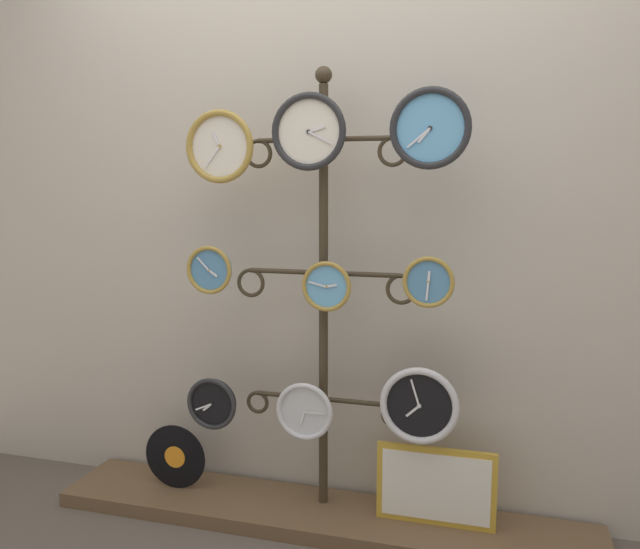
# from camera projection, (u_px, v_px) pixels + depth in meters

# --- Properties ---
(shop_wall) EXTENTS (4.40, 0.04, 2.80)m
(shop_wall) POSITION_uv_depth(u_px,v_px,m) (334.00, 175.00, 2.55)
(shop_wall) COLOR #BCB2A3
(shop_wall) RESTS_ON ground_plane
(low_shelf) EXTENTS (2.20, 0.36, 0.06)m
(low_shelf) POSITION_uv_depth(u_px,v_px,m) (319.00, 515.00, 2.53)
(low_shelf) COLOR brown
(low_shelf) RESTS_ON ground_plane
(display_stand) EXTENTS (0.74, 0.40, 1.80)m
(display_stand) POSITION_uv_depth(u_px,v_px,m) (323.00, 381.00, 2.51)
(display_stand) COLOR #382D1E
(display_stand) RESTS_ON ground_plane
(clock_top_left) EXTENTS (0.28, 0.04, 0.28)m
(clock_top_left) POSITION_uv_depth(u_px,v_px,m) (220.00, 147.00, 2.41)
(clock_top_left) COLOR silver
(clock_top_center) EXTENTS (0.29, 0.04, 0.29)m
(clock_top_center) POSITION_uv_depth(u_px,v_px,m) (309.00, 132.00, 2.31)
(clock_top_center) COLOR silver
(clock_top_right) EXTENTS (0.29, 0.04, 0.29)m
(clock_top_right) POSITION_uv_depth(u_px,v_px,m) (430.00, 128.00, 2.19)
(clock_top_right) COLOR #60A8DB
(clock_middle_left) EXTENTS (0.19, 0.04, 0.19)m
(clock_middle_left) POSITION_uv_depth(u_px,v_px,m) (210.00, 270.00, 2.48)
(clock_middle_left) COLOR #4C84B2
(clock_middle_center) EXTENTS (0.19, 0.04, 0.19)m
(clock_middle_center) POSITION_uv_depth(u_px,v_px,m) (327.00, 286.00, 2.37)
(clock_middle_center) COLOR #60A8DB
(clock_middle_right) EXTENTS (0.19, 0.04, 0.19)m
(clock_middle_right) POSITION_uv_depth(u_px,v_px,m) (429.00, 282.00, 2.24)
(clock_middle_right) COLOR #4C84B2
(clock_bottom_left) EXTENTS (0.22, 0.04, 0.22)m
(clock_bottom_left) POSITION_uv_depth(u_px,v_px,m) (212.00, 403.00, 2.55)
(clock_bottom_left) COLOR black
(clock_bottom_center) EXTENTS (0.23, 0.04, 0.23)m
(clock_bottom_center) POSITION_uv_depth(u_px,v_px,m) (305.00, 411.00, 2.44)
(clock_bottom_center) COLOR silver
(clock_bottom_right) EXTENTS (0.30, 0.04, 0.30)m
(clock_bottom_right) POSITION_uv_depth(u_px,v_px,m) (419.00, 405.00, 2.32)
(clock_bottom_right) COLOR black
(vinyl_record) EXTENTS (0.28, 0.01, 0.28)m
(vinyl_record) POSITION_uv_depth(u_px,v_px,m) (175.00, 457.00, 2.68)
(vinyl_record) COLOR black
(vinyl_record) RESTS_ON low_shelf
(picture_frame) EXTENTS (0.45, 0.02, 0.31)m
(picture_frame) POSITION_uv_depth(u_px,v_px,m) (436.00, 486.00, 2.38)
(picture_frame) COLOR gold
(picture_frame) RESTS_ON low_shelf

